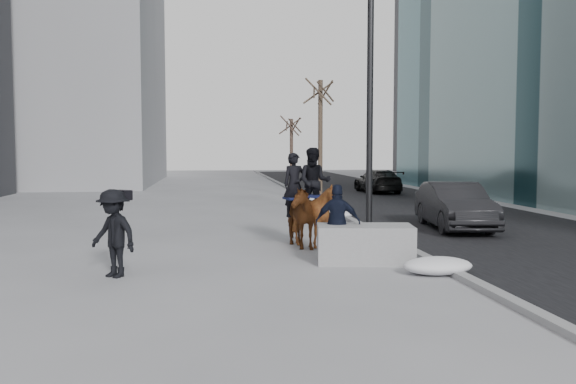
{
  "coord_description": "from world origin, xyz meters",
  "views": [
    {
      "loc": [
        -1.85,
        -13.53,
        2.55
      ],
      "look_at": [
        0.0,
        1.2,
        1.5
      ],
      "focal_mm": 38.0,
      "sensor_mm": 36.0,
      "label": 1
    }
  ],
  "objects": [
    {
      "name": "feeder",
      "position": [
        0.98,
        -0.04,
        0.88
      ],
      "size": [
        1.1,
        0.98,
        1.75
      ],
      "color": "black",
      "rests_on": "ground"
    },
    {
      "name": "lamppost",
      "position": [
        2.6,
        3.54,
        4.99
      ],
      "size": [
        0.25,
        2.18,
        9.09
      ],
      "color": "black",
      "rests_on": "ground"
    },
    {
      "name": "ground",
      "position": [
        0.0,
        0.0,
        0.0
      ],
      "size": [
        120.0,
        120.0,
        0.0
      ],
      "primitive_type": "plane",
      "color": "gray",
      "rests_on": "ground"
    },
    {
      "name": "car_near",
      "position": [
        5.81,
        4.92,
        0.75
      ],
      "size": [
        2.06,
        4.67,
        1.49
      ],
      "primitive_type": "imported",
      "rotation": [
        0.0,
        0.0,
        -0.11
      ],
      "color": "black",
      "rests_on": "ground"
    },
    {
      "name": "planter",
      "position": [
        1.55,
        -0.33,
        0.42
      ],
      "size": [
        2.25,
        1.35,
        0.85
      ],
      "primitive_type": "cube",
      "rotation": [
        0.0,
        0.0,
        -0.14
      ],
      "color": "gray",
      "rests_on": "ground"
    },
    {
      "name": "mounted_right",
      "position": [
        0.79,
        1.86,
        1.04
      ],
      "size": [
        1.66,
        1.79,
        2.59
      ],
      "color": "#4A1A0E",
      "rests_on": "ground"
    },
    {
      "name": "mounted_left",
      "position": [
        0.3,
        2.06,
        0.91
      ],
      "size": [
        1.25,
        2.04,
        2.45
      ],
      "color": "#48250E",
      "rests_on": "ground"
    },
    {
      "name": "road",
      "position": [
        7.0,
        10.0,
        0.01
      ],
      "size": [
        8.0,
        90.0,
        0.01
      ],
      "primitive_type": "cube",
      "color": "black",
      "rests_on": "ground"
    },
    {
      "name": "camera_crew",
      "position": [
        -3.79,
        -1.2,
        0.89
      ],
      "size": [
        1.29,
        1.22,
        1.75
      ],
      "color": "black",
      "rests_on": "ground"
    },
    {
      "name": "car_far",
      "position": [
        7.8,
        21.13,
        0.68
      ],
      "size": [
        2.02,
        4.7,
        1.35
      ],
      "primitive_type": "imported",
      "rotation": [
        0.0,
        0.0,
        3.17
      ],
      "color": "black",
      "rests_on": "ground"
    },
    {
      "name": "snow_piles",
      "position": [
        2.7,
        5.06,
        0.17
      ],
      "size": [
        1.42,
        16.32,
        0.36
      ],
      "color": "silver",
      "rests_on": "ground"
    },
    {
      "name": "curb",
      "position": [
        3.0,
        10.0,
        0.06
      ],
      "size": [
        0.25,
        90.0,
        0.12
      ],
      "primitive_type": "cube",
      "color": "gray",
      "rests_on": "ground"
    },
    {
      "name": "tree_near",
      "position": [
        2.4,
        10.12,
        2.91
      ],
      "size": [
        1.2,
        1.2,
        5.82
      ],
      "primitive_type": null,
      "color": "#372720",
      "rests_on": "ground"
    },
    {
      "name": "tree_far",
      "position": [
        2.4,
        18.85,
        2.31
      ],
      "size": [
        1.2,
        1.2,
        4.62
      ],
      "primitive_type": null,
      "color": "#3A2B22",
      "rests_on": "ground"
    }
  ]
}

